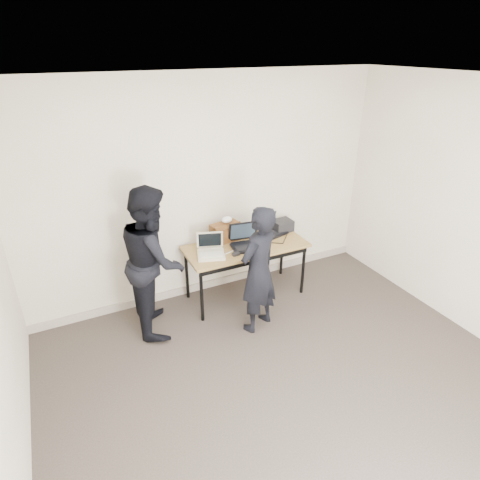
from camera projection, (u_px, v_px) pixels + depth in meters
room at (322, 280)px, 3.01m from camera, size 4.60×4.60×2.80m
desk at (246, 250)px, 4.92m from camera, size 1.51×0.67×0.72m
laptop_beige at (211, 251)px, 4.66m from camera, size 0.39×0.38×0.25m
laptop_center at (245, 241)px, 4.86m from camera, size 0.41×0.40×0.28m
laptop_right at (270, 229)px, 5.21m from camera, size 0.40×0.39×0.24m
leather_satchel at (225, 232)px, 4.95m from camera, size 0.38×0.23×0.25m
tissue at (227, 220)px, 4.90m from camera, size 0.14×0.11×0.08m
equipment_box at (282, 225)px, 5.27m from camera, size 0.25×0.22×0.14m
power_brick at (236, 254)px, 4.67m from camera, size 0.09×0.06×0.03m
cables at (250, 245)px, 4.91m from camera, size 1.15×0.41×0.01m
person_typist at (258, 270)px, 4.33m from camera, size 0.63×0.54×1.47m
person_observer at (153, 260)px, 4.33m from camera, size 0.78×0.92×1.68m
baseboard at (213, 283)px, 5.38m from camera, size 4.50×0.03×0.10m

